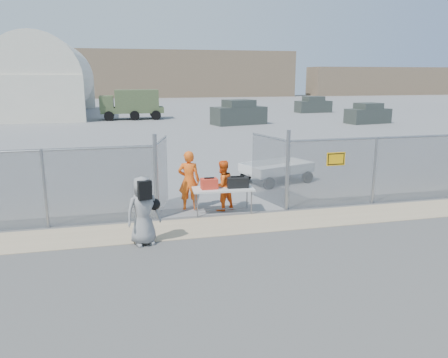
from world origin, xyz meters
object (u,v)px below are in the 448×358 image
object	(u,v)px
security_worker_left	(189,181)
utility_trailer	(276,172)
security_worker_right	(222,186)
folding_table	(223,200)
visitor	(143,211)

from	to	relation	value
security_worker_left	utility_trailer	size ratio (longest dim) A/B	0.54
security_worker_left	security_worker_right	world-z (taller)	security_worker_left
folding_table	security_worker_right	world-z (taller)	security_worker_right
security_worker_right	utility_trailer	world-z (taller)	security_worker_right
folding_table	security_worker_right	bearing A→B (deg)	84.45
utility_trailer	security_worker_right	bearing A→B (deg)	-151.78
folding_table	security_worker_left	world-z (taller)	security_worker_left
folding_table	security_worker_left	distance (m)	1.23
utility_trailer	folding_table	bearing A→B (deg)	-149.70
security_worker_left	utility_trailer	distance (m)	4.83
security_worker_left	visitor	world-z (taller)	security_worker_left
security_worker_right	visitor	distance (m)	3.42
folding_table	security_worker_right	size ratio (longest dim) A/B	1.17
folding_table	utility_trailer	xyz separation A→B (m)	(2.96, 3.36, 0.03)
visitor	utility_trailer	world-z (taller)	visitor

